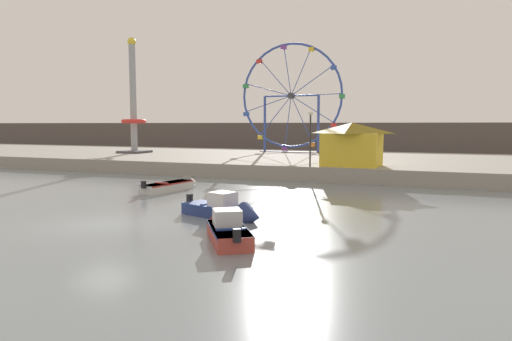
% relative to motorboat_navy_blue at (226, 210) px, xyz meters
% --- Properties ---
extents(ground_plane, '(240.00, 240.00, 0.00)m').
position_rel_motorboat_navy_blue_xyz_m(ground_plane, '(-4.31, -2.93, -0.37)').
color(ground_plane, slate).
extents(quay_promenade, '(110.00, 21.35, 1.09)m').
position_rel_motorboat_navy_blue_xyz_m(quay_promenade, '(-4.31, 24.59, 0.18)').
color(quay_promenade, gray).
rests_on(quay_promenade, ground_plane).
extents(distant_town_skyline, '(140.00, 3.00, 4.40)m').
position_rel_motorboat_navy_blue_xyz_m(distant_town_skyline, '(-4.31, 43.74, 1.83)').
color(distant_town_skyline, '#564C47').
rests_on(distant_town_skyline, ground_plane).
extents(motorboat_navy_blue, '(4.46, 2.49, 1.48)m').
position_rel_motorboat_navy_blue_xyz_m(motorboat_navy_blue, '(0.00, 0.00, 0.00)').
color(motorboat_navy_blue, navy).
rests_on(motorboat_navy_blue, ground_plane).
extents(motorboat_faded_red, '(3.18, 3.95, 1.43)m').
position_rel_motorboat_navy_blue_xyz_m(motorboat_faded_red, '(1.56, -3.32, -0.01)').
color(motorboat_faded_red, '#B24238').
rests_on(motorboat_faded_red, ground_plane).
extents(motorboat_pale_grey, '(1.84, 5.22, 1.14)m').
position_rel_motorboat_navy_blue_xyz_m(motorboat_pale_grey, '(-6.94, 6.99, -0.07)').
color(motorboat_pale_grey, silver).
rests_on(motorboat_pale_grey, ground_plane).
extents(ferris_wheel_blue_frame, '(11.65, 1.20, 11.97)m').
position_rel_motorboat_navy_blue_xyz_m(ferris_wheel_blue_frame, '(-6.56, 30.79, 6.74)').
color(ferris_wheel_blue_frame, '#334CA8').
rests_on(ferris_wheel_blue_frame, quay_promenade).
extents(drop_tower_steel_tower, '(2.80, 2.80, 12.32)m').
position_rel_motorboat_navy_blue_xyz_m(drop_tower_steel_tower, '(-22.10, 23.47, 5.32)').
color(drop_tower_steel_tower, '#999EA3').
rests_on(drop_tower_steel_tower, quay_promenade).
extents(carnival_booth_yellow_awning, '(4.69, 3.55, 3.22)m').
position_rel_motorboat_navy_blue_xyz_m(carnival_booth_yellow_awning, '(2.73, 16.10, 2.40)').
color(carnival_booth_yellow_awning, yellow).
rests_on(carnival_booth_yellow_awning, quay_promenade).
extents(promenade_lamp_near, '(0.32, 0.32, 4.06)m').
position_rel_motorboat_navy_blue_xyz_m(promenade_lamp_near, '(-0.01, 14.43, 3.37)').
color(promenade_lamp_near, '#2D2D33').
rests_on(promenade_lamp_near, quay_promenade).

